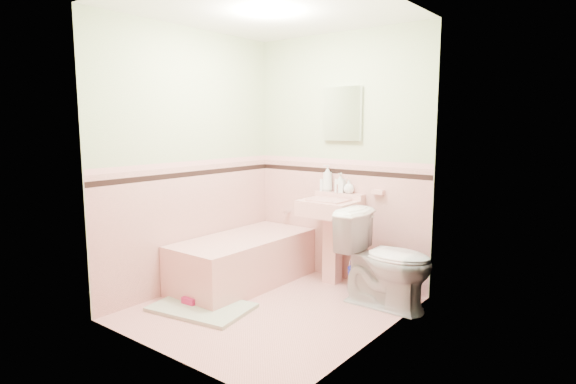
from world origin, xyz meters
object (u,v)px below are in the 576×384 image
Objects in this scene: sink at (329,242)px; shoe at (189,301)px; soap_bottle_right at (349,187)px; soap_bottle_left at (327,178)px; bucket at (360,280)px; soap_bottle_mid at (340,183)px; toilet at (386,260)px; bathtub at (243,262)px; medicine_cabinet at (342,114)px.

shoe is (-0.62, -1.28, -0.37)m from sink.
soap_bottle_left is at bearing 180.00° from soap_bottle_right.
shoe is (-0.99, -1.26, -0.06)m from bucket.
soap_bottle_right is at bearing 59.41° from sink.
soap_bottle_left is at bearing 68.28° from shoe.
sink is 4.32× the size of soap_bottle_mid.
shoe is (-0.73, -1.46, -0.92)m from soap_bottle_right.
bathtub is at bearing 102.58° from toilet.
medicine_cabinet is at bearing 59.37° from toilet.
soap_bottle_left is at bearing -168.63° from medicine_cabinet.
bucket is at bearing -21.63° from soap_bottle_left.
soap_bottle_left is 1.99× the size of soap_bottle_right.
soap_bottle_mid is 1.46× the size of soap_bottle_right.
bathtub is at bearing -134.08° from soap_bottle_mid.
sink is 6.32× the size of soap_bottle_right.
bucket is (-0.34, 0.17, -0.30)m from toilet.
sink is 1.47m from shoe.
soap_bottle_mid is 0.83× the size of bucket.
sink is at bearing 60.34° from shoe.
soap_bottle_right is at bearing 59.74° from shoe.
shoe is at bearing -113.31° from soap_bottle_mid.
medicine_cabinet is 1.64m from bucket.
shoe is at bearing -107.94° from soap_bottle_left.
soap_bottle_right is 0.16× the size of toilet.
sink is at bearing -120.59° from soap_bottle_right.
soap_bottle_right is at bearing 0.00° from soap_bottle_mid.
toilet is at bearing -26.68° from bucket.
bathtub is at bearing -126.78° from soap_bottle_left.
soap_bottle_left is at bearing 53.22° from bathtub.
soap_bottle_mid is at bearing -75.82° from medicine_cabinet.
toilet reaches higher than bathtub.
soap_bottle_right reaches higher than shoe.
soap_bottle_right is 0.98× the size of shoe.
soap_bottle_left reaches higher than shoe.
medicine_cabinet is at bearing 90.00° from sink.
soap_bottle_right is at bearing 57.22° from toilet.
shoe is at bearing 128.29° from toilet.
soap_bottle_left is 1.36× the size of soap_bottle_mid.
medicine_cabinet is at bearing 164.25° from soap_bottle_right.
soap_bottle_left is at bearing 158.37° from bucket.
toilet is at bearing -31.96° from soap_bottle_right.
shoe is (-1.34, -1.09, -0.36)m from toilet.
soap_bottle_mid is 1.86m from shoe.
soap_bottle_left reaches higher than sink.
soap_bottle_mid is at bearing 0.00° from soap_bottle_left.
sink is 0.61m from soap_bottle_mid.
sink is 0.74m from toilet.
bathtub is 1.78m from medicine_cabinet.
bucket is (0.36, -0.21, -0.89)m from soap_bottle_mid.
soap_bottle_left is 0.16m from soap_bottle_mid.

